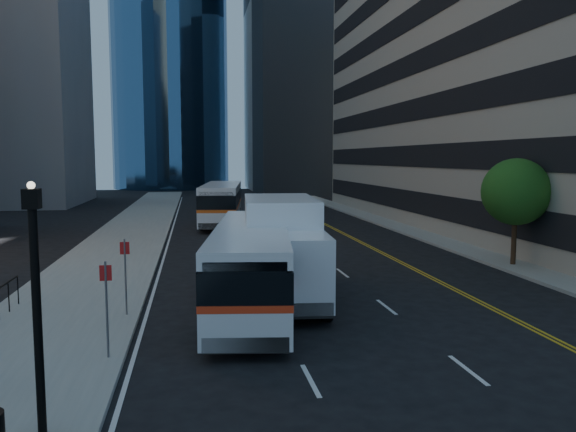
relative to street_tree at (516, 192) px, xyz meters
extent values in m
plane|color=black|center=(-9.00, -8.00, -3.64)|extent=(160.00, 160.00, 0.00)
cube|color=gray|center=(-19.50, 17.00, -3.57)|extent=(5.00, 90.00, 0.15)
cube|color=gray|center=(0.00, 17.00, -3.57)|extent=(2.00, 90.00, 0.15)
cube|color=gray|center=(9.00, 64.00, 26.36)|extent=(30.00, 28.00, 60.00)
cylinder|color=#332114|center=(0.00, 0.00, -2.39)|extent=(0.24, 0.24, 2.20)
sphere|color=#1A4112|center=(0.00, 0.00, 0.01)|extent=(3.20, 3.20, 3.20)
cylinder|color=black|center=(-18.00, -14.00, -1.39)|extent=(0.16, 0.16, 4.20)
cube|color=black|center=(-18.00, -14.00, 0.89)|extent=(0.28, 0.28, 0.36)
cube|color=white|center=(-13.19, -5.21, -2.80)|extent=(3.88, 11.44, 1.03)
cube|color=red|center=(-13.19, -5.21, -2.19)|extent=(3.90, 11.47, 0.21)
cube|color=black|center=(-13.19, -5.21, -1.68)|extent=(3.90, 11.47, 0.84)
cube|color=white|center=(-13.19, -5.21, -0.98)|extent=(3.88, 11.44, 0.47)
cylinder|color=black|center=(-14.72, -8.41, -3.17)|extent=(0.40, 0.96, 0.94)
cylinder|color=black|center=(-12.55, -8.69, -3.17)|extent=(0.40, 0.96, 0.94)
cylinder|color=black|center=(-13.89, -2.10, -3.17)|extent=(0.40, 0.96, 0.94)
cylinder|color=black|center=(-11.71, -2.39, -3.17)|extent=(0.40, 0.96, 0.94)
cube|color=white|center=(-13.00, 20.19, -2.71)|extent=(4.03, 12.62, 1.14)
cube|color=#E35715|center=(-13.00, 20.19, -2.04)|extent=(4.06, 12.64, 0.23)
cube|color=black|center=(-13.00, 20.19, -1.47)|extent=(4.06, 12.64, 0.93)
cube|color=white|center=(-13.00, 20.19, -0.70)|extent=(4.03, 12.62, 0.52)
cylinder|color=black|center=(-14.63, 16.62, -3.12)|extent=(0.42, 1.06, 1.03)
cylinder|color=black|center=(-12.19, 16.35, -3.12)|extent=(0.42, 1.06, 1.03)
cylinder|color=black|center=(-13.85, 23.61, -3.12)|extent=(0.42, 1.06, 1.03)
cylinder|color=black|center=(-11.42, 23.34, -3.12)|extent=(0.42, 1.06, 1.03)
cube|color=white|center=(-12.18, -6.95, -2.03)|extent=(2.85, 2.65, 2.33)
cube|color=black|center=(-12.26, -8.01, -1.59)|extent=(2.46, 0.26, 1.22)
cube|color=white|center=(-11.87, -3.08, -1.36)|extent=(3.08, 5.53, 2.89)
cube|color=black|center=(-11.96, -4.30, -3.03)|extent=(2.64, 7.47, 0.28)
cylinder|color=black|center=(-13.40, -7.08, -3.11)|extent=(0.39, 1.09, 1.07)
cylinder|color=black|center=(-10.99, -7.27, -3.11)|extent=(0.39, 1.09, 1.07)
cylinder|color=black|center=(-12.96, -1.54, -3.11)|extent=(0.39, 1.09, 1.07)
cylinder|color=black|center=(-10.54, -1.74, -3.11)|extent=(0.39, 1.09, 1.07)
camera|label=1|loc=(-15.14, -24.56, 1.61)|focal=35.00mm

